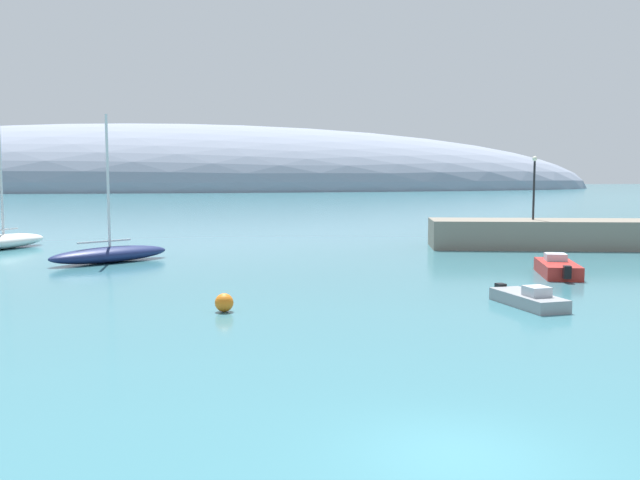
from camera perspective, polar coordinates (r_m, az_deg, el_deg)
name	(u,v)px	position (r m, az deg, el deg)	size (l,w,h in m)	color
water	(457,455)	(14.51, 11.18, -16.89)	(600.00, 600.00, 0.00)	#38727F
breakwater_rocks	(568,234)	(54.06, 19.65, 0.46)	(19.95, 4.56, 2.07)	gray
distant_ridge	(168,190)	(234.88, -12.36, 4.06)	(296.60, 83.84, 42.66)	gray
sailboat_white_near_shore	(4,240)	(55.50, -24.50, -0.03)	(5.84, 7.14, 10.14)	white
sailboat_navy_mid_mooring	(110,253)	(44.81, -16.84, -1.06)	(7.55, 6.07, 9.06)	navy
motorboat_red_foreground	(558,268)	(39.55, 18.89, -2.19)	(3.16, 5.12, 1.12)	red
motorboat_grey_alongside_breakwater	(528,299)	(30.16, 16.72, -4.64)	(1.88, 4.35, 0.92)	gray
mooring_buoy_orange	(224,303)	(27.97, -7.86, -5.11)	(0.74, 0.74, 0.74)	orange
harbor_lamp_post	(534,181)	(53.47, 17.15, 4.65)	(0.36, 0.36, 4.65)	black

